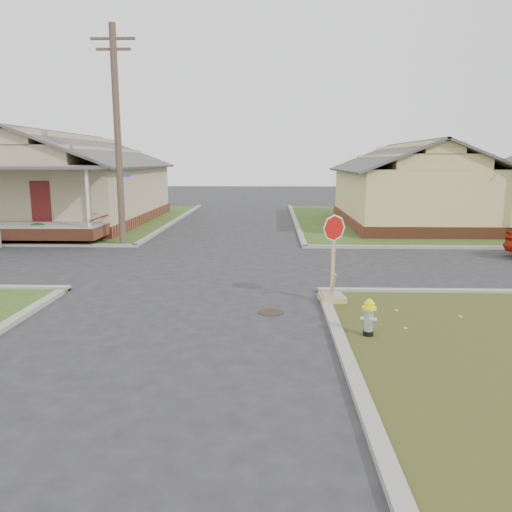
{
  "coord_description": "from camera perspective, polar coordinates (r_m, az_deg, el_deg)",
  "views": [
    {
      "loc": [
        2.22,
        -12.08,
        3.61
      ],
      "look_at": [
        1.79,
        1.0,
        1.1
      ],
      "focal_mm": 35.0,
      "sensor_mm": 36.0,
      "label": 1
    }
  ],
  "objects": [
    {
      "name": "side_house_yellow",
      "position": [
        29.65,
        17.25,
        7.62
      ],
      "size": [
        7.6,
        11.6,
        4.7
      ],
      "color": "brown",
      "rests_on": "ground"
    },
    {
      "name": "verge_far_left",
      "position": [
        33.9,
        -24.87,
        3.78
      ],
      "size": [
        19.0,
        19.0,
        0.05
      ],
      "primitive_type": "cube",
      "color": "#294B1A",
      "rests_on": "ground"
    },
    {
      "name": "ground",
      "position": [
        12.8,
        -8.23,
        -5.64
      ],
      "size": [
        120.0,
        120.0,
        0.0
      ],
      "primitive_type": "plane",
      "color": "#242426",
      "rests_on": "ground"
    },
    {
      "name": "corner_house",
      "position": [
        31.28,
        -21.32,
        7.68
      ],
      "size": [
        10.1,
        15.5,
        5.3
      ],
      "color": "brown",
      "rests_on": "ground"
    },
    {
      "name": "stop_sign",
      "position": [
        12.91,
        8.73,
        -3.05
      ],
      "size": [
        0.64,
        0.62,
        2.25
      ],
      "rotation": [
        0.0,
        0.0,
        0.16
      ],
      "color": "tan",
      "rests_on": "ground"
    },
    {
      "name": "fire_hydrant",
      "position": [
        10.57,
        12.78,
        -6.63
      ],
      "size": [
        0.29,
        0.29,
        0.78
      ],
      "rotation": [
        0.0,
        0.0,
        -0.29
      ],
      "color": "black",
      "rests_on": "ground"
    },
    {
      "name": "utility_pole",
      "position": [
        21.96,
        -15.54,
        13.22
      ],
      "size": [
        1.8,
        0.28,
        9.0
      ],
      "color": "#463728",
      "rests_on": "ground"
    },
    {
      "name": "hedge_right",
      "position": [
        23.86,
        -23.65,
        2.51
      ],
      "size": [
        1.25,
        1.02,
        0.95
      ],
      "primitive_type": "ellipsoid",
      "color": "#143719",
      "rests_on": "verge_far_left"
    },
    {
      "name": "manhole",
      "position": [
        12.12,
        1.71,
        -6.44
      ],
      "size": [
        0.64,
        0.64,
        0.01
      ],
      "primitive_type": "cylinder",
      "color": "black",
      "rests_on": "ground"
    },
    {
      "name": "curbs",
      "position": [
        17.59,
        -5.41,
        -1.03
      ],
      "size": [
        80.0,
        40.0,
        0.12
      ],
      "primitive_type": null,
      "color": "gray",
      "rests_on": "ground"
    }
  ]
}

